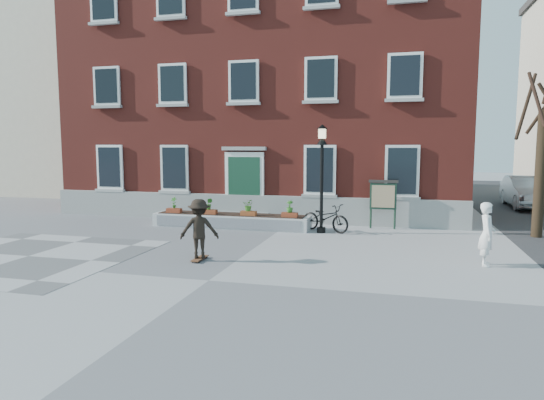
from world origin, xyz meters
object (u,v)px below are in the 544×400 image
(skateboarder, at_px, (199,229))
(lamp_post, at_px, (322,163))
(bicycle, at_px, (325,218))
(notice_board, at_px, (383,196))
(parked_car, at_px, (527,192))
(bystander, at_px, (487,234))

(skateboarder, bearing_deg, lamp_post, 63.00)
(bicycle, height_order, notice_board, notice_board)
(bicycle, xyz_separation_m, parked_car, (8.91, 9.36, 0.29))
(bystander, height_order, skateboarder, skateboarder)
(parked_car, bearing_deg, bicycle, -133.87)
(notice_board, bearing_deg, bicycle, -149.88)
(parked_car, distance_m, skateboarder, 18.77)
(bicycle, distance_m, parked_car, 12.92)
(parked_car, xyz_separation_m, skateboarder, (-11.62, -14.74, 0.09))
(parked_car, relative_size, bystander, 2.88)
(bystander, distance_m, lamp_post, 6.45)
(bicycle, relative_size, bystander, 1.17)
(bicycle, bearing_deg, notice_board, -34.47)
(bicycle, relative_size, skateboarder, 1.15)
(bystander, bearing_deg, bicycle, 55.45)
(bicycle, relative_size, notice_board, 1.06)
(notice_board, bearing_deg, bystander, -60.86)
(parked_car, xyz_separation_m, notice_board, (-6.88, -8.18, 0.46))
(bystander, distance_m, skateboarder, 7.75)
(bicycle, distance_m, notice_board, 2.46)
(skateboarder, bearing_deg, bicycle, 63.25)
(parked_car, bearing_deg, skateboarder, -128.52)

